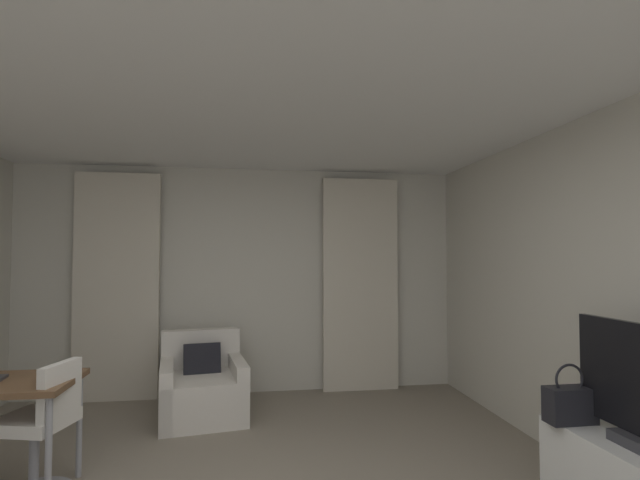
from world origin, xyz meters
TOP-DOWN VIEW (x-y plane):
  - wall_window at (0.00, 3.03)m, footprint 5.12×0.06m
  - ceiling at (0.00, 0.00)m, footprint 5.12×6.12m
  - curtain_left_panel at (-1.38, 2.90)m, footprint 0.90×0.06m
  - curtain_right_panel at (1.38, 2.90)m, footprint 0.90×0.06m
  - armchair at (-0.38, 2.23)m, footprint 0.92×0.97m
  - desk_chair at (-1.25, 0.79)m, footprint 0.49×0.49m
  - handbag_primary at (2.07, 0.20)m, footprint 0.30×0.14m

SIDE VIEW (x-z plane):
  - armchair at x=-0.38m, z-range -0.13..0.68m
  - desk_chair at x=-1.25m, z-range -0.05..0.83m
  - handbag_primary at x=2.07m, z-range 0.46..0.83m
  - curtain_left_panel at x=-1.38m, z-range 0.00..2.50m
  - curtain_right_panel at x=1.38m, z-range 0.00..2.50m
  - wall_window at x=0.00m, z-range 0.00..2.60m
  - ceiling at x=0.00m, z-range 2.60..2.66m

